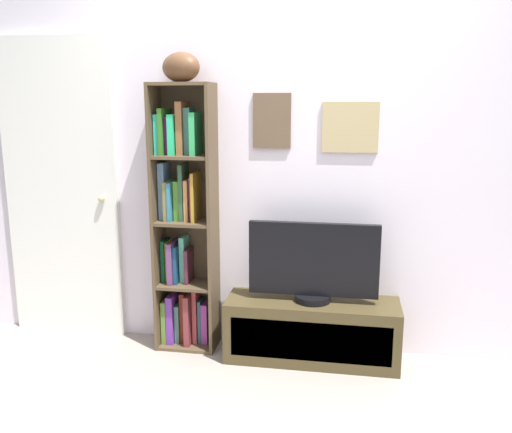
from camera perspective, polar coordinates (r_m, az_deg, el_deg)
The scene contains 6 objects.
back_wall at distance 3.40m, azimuth 2.59°, elevation 5.28°, with size 4.80×0.08×2.37m.
bookshelf at distance 3.48m, azimuth -7.70°, elevation -1.05°, with size 0.38×0.24×1.70m.
football at distance 3.36m, azimuth -7.94°, elevation 15.37°, with size 0.27×0.18×0.18m, color brown.
tv_stand at distance 3.45m, azimuth 5.92°, elevation -11.86°, with size 1.06×0.35×0.38m.
television at distance 3.29m, azimuth 6.08°, elevation -4.90°, with size 0.79×0.22×0.49m.
door at distance 3.85m, azimuth -19.85°, elevation 2.57°, with size 0.80×0.09×2.00m.
Camera 1 is at (0.42, -2.22, 1.58)m, focal length 37.83 mm.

